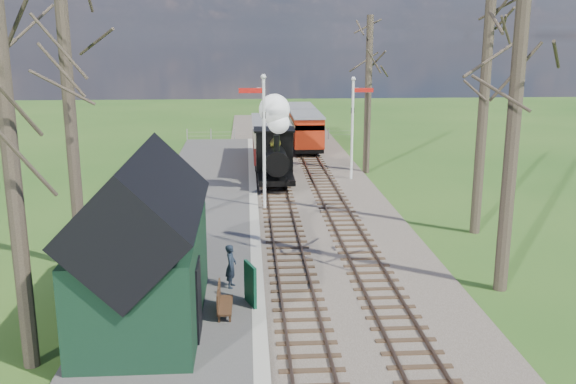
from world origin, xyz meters
name	(u,v)px	position (x,y,z in m)	size (l,w,h in m)	color
distant_hills	(271,233)	(1.40, 64.38, -16.21)	(114.40, 48.00, 22.02)	#385B23
ballast_bed	(297,180)	(1.30, 22.00, 0.05)	(8.00, 60.00, 0.10)	brown
track_near	(274,180)	(0.00, 22.00, 0.10)	(1.60, 60.00, 0.15)	brown
track_far	(321,179)	(2.60, 22.00, 0.10)	(1.60, 60.00, 0.15)	brown
platform	(201,221)	(-3.50, 14.00, 0.10)	(5.00, 44.00, 0.20)	#474442
coping_strip	(254,220)	(-1.20, 14.00, 0.10)	(0.40, 44.00, 0.21)	#B2AD9E
station_shed	(143,249)	(-4.30, 4.00, 2.27)	(3.25, 6.30, 4.78)	black
semaphore_near	(262,133)	(-0.77, 16.00, 3.62)	(1.22, 0.24, 6.22)	silver
semaphore_far	(354,121)	(4.37, 22.00, 3.35)	(1.22, 0.24, 5.72)	silver
bare_trees	(325,112)	(1.33, 10.10, 5.21)	(15.51, 22.39, 12.00)	#382D23
fence_line	(270,134)	(0.30, 36.00, 0.55)	(12.60, 0.08, 1.00)	slate
locomotive	(275,146)	(-0.01, 20.48, 2.24)	(1.96, 4.57, 4.90)	black
coach	(271,139)	(0.00, 26.54, 1.64)	(2.28, 7.83, 2.40)	black
red_carriage_a	(306,131)	(2.60, 30.82, 1.50)	(2.06, 5.10, 2.17)	black
red_carriage_b	(300,121)	(2.60, 36.32, 1.50)	(2.06, 5.10, 2.17)	black
sign_board	(251,284)	(-1.43, 4.91, 0.82)	(0.37, 0.83, 1.24)	#0E442C
bench	(222,301)	(-2.25, 4.33, 0.57)	(0.41, 1.39, 0.79)	#422917
person	(231,266)	(-2.02, 6.27, 0.89)	(0.50, 0.33, 1.38)	#1A222F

